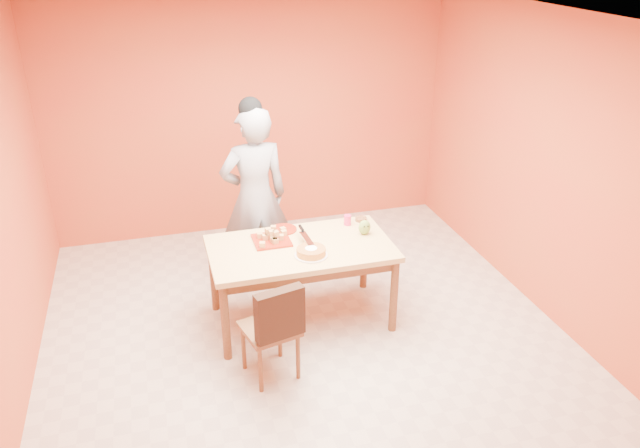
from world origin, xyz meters
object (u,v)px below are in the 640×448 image
object	(u,v)px
checker_tin	(361,219)
dining_chair	(270,327)
red_dinner_plate	(284,229)
egg_ornament	(365,227)
magenta_glass	(347,220)
person	(255,198)
pastry_platter	(272,240)
sponge_cake	(311,252)
dining_table	(301,255)

from	to	relation	value
checker_tin	dining_chair	bearing A→B (deg)	-136.49
dining_chair	red_dinner_plate	world-z (taller)	dining_chair
red_dinner_plate	egg_ornament	world-z (taller)	egg_ornament
magenta_glass	person	bearing A→B (deg)	145.72
egg_ornament	person	bearing A→B (deg)	137.87
pastry_platter	red_dinner_plate	size ratio (longest dim) A/B	1.33
sponge_cake	magenta_glass	world-z (taller)	magenta_glass
pastry_platter	egg_ornament	xyz separation A→B (m)	(0.84, -0.09, 0.06)
magenta_glass	dining_chair	bearing A→B (deg)	-133.71
person	egg_ornament	xyz separation A→B (m)	(0.86, -0.76, -0.08)
dining_table	pastry_platter	bearing A→B (deg)	144.81
pastry_platter	checker_tin	xyz separation A→B (m)	(0.91, 0.19, 0.01)
dining_chair	pastry_platter	world-z (taller)	dining_chair
dining_chair	red_dinner_plate	distance (m)	1.16
person	pastry_platter	xyz separation A→B (m)	(0.02, -0.67, -0.14)
pastry_platter	red_dinner_plate	distance (m)	0.25
egg_ornament	checker_tin	distance (m)	0.30
sponge_cake	person	bearing A→B (deg)	105.69
sponge_cake	checker_tin	bearing A→B (deg)	40.70
pastry_platter	sponge_cake	size ratio (longest dim) A/B	1.28
pastry_platter	dining_chair	bearing A→B (deg)	-103.37
dining_table	egg_ornament	world-z (taller)	egg_ornament
dining_chair	egg_ornament	world-z (taller)	egg_ornament
sponge_cake	checker_tin	world-z (taller)	sponge_cake
red_dinner_plate	egg_ornament	xyz separation A→B (m)	(0.69, -0.29, 0.06)
egg_ornament	magenta_glass	xyz separation A→B (m)	(-0.08, 0.24, -0.02)
dining_chair	checker_tin	distance (m)	1.56
dining_table	magenta_glass	world-z (taller)	magenta_glass
pastry_platter	magenta_glass	size ratio (longest dim) A/B	3.33
person	pastry_platter	world-z (taller)	person
pastry_platter	egg_ornament	bearing A→B (deg)	-6.39
checker_tin	sponge_cake	bearing A→B (deg)	-139.30
checker_tin	red_dinner_plate	bearing A→B (deg)	180.00
egg_ornament	checker_tin	xyz separation A→B (m)	(0.07, 0.29, -0.05)
dining_chair	magenta_glass	bearing A→B (deg)	32.56
pastry_platter	egg_ornament	size ratio (longest dim) A/B	2.29
dining_table	red_dinner_plate	bearing A→B (deg)	101.60
dining_table	sponge_cake	distance (m)	0.24
dining_chair	egg_ornament	xyz separation A→B (m)	(1.04, 0.77, 0.37)
dining_table	red_dinner_plate	distance (m)	0.37
dining_chair	person	size ratio (longest dim) A/B	0.49
red_dinner_plate	sponge_cake	bearing A→B (deg)	-78.29
person	red_dinner_plate	distance (m)	0.53
sponge_cake	checker_tin	size ratio (longest dim) A/B	2.30
dining_chair	person	xyz separation A→B (m)	(0.18, 1.53, 0.45)
dining_table	dining_chair	xyz separation A→B (m)	(-0.43, -0.70, -0.21)
dining_table	pastry_platter	distance (m)	0.29
person	egg_ornament	world-z (taller)	person
pastry_platter	red_dinner_plate	bearing A→B (deg)	51.26
dining_table	dining_chair	distance (m)	0.85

